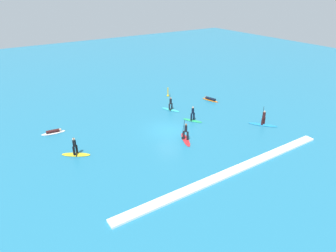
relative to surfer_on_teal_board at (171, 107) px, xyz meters
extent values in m
plane|color=teal|center=(-3.45, -4.62, -0.43)|extent=(120.00, 120.00, 0.00)
ellipsoid|color=#33C6CC|center=(0.00, 0.01, -0.38)|extent=(1.59, 2.59, 0.10)
cylinder|color=black|center=(-0.19, 0.03, 0.05)|extent=(0.23, 0.23, 0.77)
cylinder|color=black|center=(0.20, -0.02, 0.05)|extent=(0.23, 0.23, 0.77)
cylinder|color=black|center=(0.00, 0.01, 0.76)|extent=(0.40, 0.40, 0.64)
sphere|color=tan|center=(0.00, 0.01, 1.18)|extent=(0.27, 0.27, 0.20)
cylinder|color=black|center=(-0.16, -0.23, 0.75)|extent=(0.39, 0.21, 2.15)
cube|color=black|center=(-0.16, -0.23, -0.27)|extent=(0.21, 0.14, 0.32)
ellipsoid|color=white|center=(-14.22, 1.58, -0.39)|extent=(2.54, 0.99, 0.08)
cylinder|color=#381414|center=(-14.27, 1.59, -0.18)|extent=(1.37, 0.49, 0.33)
sphere|color=beige|center=(-13.48, 1.50, -0.16)|extent=(0.28, 0.28, 0.25)
ellipsoid|color=#23B266|center=(0.29, -4.18, -0.39)|extent=(1.69, 2.39, 0.09)
cylinder|color=black|center=(0.48, -4.18, 0.11)|extent=(0.29, 0.29, 0.89)
cylinder|color=black|center=(0.11, -4.17, 0.11)|extent=(0.29, 0.29, 0.89)
cylinder|color=black|center=(0.29, -4.18, 0.86)|extent=(0.39, 0.39, 0.60)
sphere|color=tan|center=(0.29, -4.18, 1.26)|extent=(0.29, 0.29, 0.21)
ellipsoid|color=yellow|center=(-13.62, -4.25, -0.39)|extent=(2.63, 2.16, 0.10)
cylinder|color=black|center=(-13.78, -4.31, 0.10)|extent=(0.30, 0.30, 0.87)
cylinder|color=black|center=(-13.47, -4.18, 0.10)|extent=(0.30, 0.30, 0.87)
cylinder|color=black|center=(-13.62, -4.25, 0.83)|extent=(0.44, 0.44, 0.60)
sphere|color=beige|center=(-13.62, -4.25, 1.26)|extent=(0.36, 0.36, 0.26)
cylinder|color=black|center=(-13.65, -4.54, 0.68)|extent=(0.28, 0.36, 2.00)
cube|color=black|center=(-13.65, -4.54, -0.28)|extent=(0.17, 0.20, 0.32)
ellipsoid|color=red|center=(-3.19, -7.53, -0.40)|extent=(1.77, 3.03, 0.07)
cylinder|color=black|center=(-3.07, -7.70, 0.09)|extent=(0.27, 0.27, 0.89)
cylinder|color=black|center=(-3.31, -7.36, 0.09)|extent=(0.27, 0.27, 0.89)
cylinder|color=black|center=(-3.19, -7.53, 0.86)|extent=(0.38, 0.38, 0.66)
sphere|color=brown|center=(-3.19, -7.53, 1.31)|extent=(0.31, 0.31, 0.23)
cylinder|color=black|center=(-3.36, -7.29, 0.71)|extent=(0.32, 0.17, 2.13)
cube|color=black|center=(-3.36, -7.29, -0.30)|extent=(0.21, 0.13, 0.32)
ellipsoid|color=orange|center=(6.50, -0.14, -0.39)|extent=(1.22, 2.61, 0.09)
cylinder|color=black|center=(6.51, -0.19, -0.17)|extent=(0.73, 1.56, 0.35)
sphere|color=#A37556|center=(6.29, 0.66, -0.15)|extent=(0.28, 0.28, 0.23)
ellipsoid|color=#1E8CD1|center=(6.32, -9.49, -0.39)|extent=(2.53, 2.97, 0.09)
cylinder|color=#381414|center=(6.51, -9.47, 0.06)|extent=(0.30, 0.30, 0.80)
cylinder|color=#381414|center=(6.14, -9.51, 0.06)|extent=(0.30, 0.30, 0.80)
cylinder|color=#381414|center=(6.32, -9.49, 0.78)|extent=(0.43, 0.43, 0.66)
sphere|color=tan|center=(6.32, -9.49, 1.21)|extent=(0.29, 0.29, 0.21)
cylinder|color=black|center=(6.43, -9.22, 0.68)|extent=(0.24, 0.20, 2.03)
cube|color=black|center=(6.43, -9.22, -0.28)|extent=(0.19, 0.17, 0.32)
sphere|color=yellow|center=(2.54, 4.47, -0.34)|extent=(0.37, 0.37, 0.37)
cylinder|color=yellow|center=(2.54, 4.47, 0.21)|extent=(0.14, 0.14, 1.29)
cube|color=white|center=(-3.45, -14.46, -0.34)|extent=(22.44, 0.90, 0.18)
camera|label=1|loc=(-19.75, -29.31, 14.27)|focal=32.01mm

